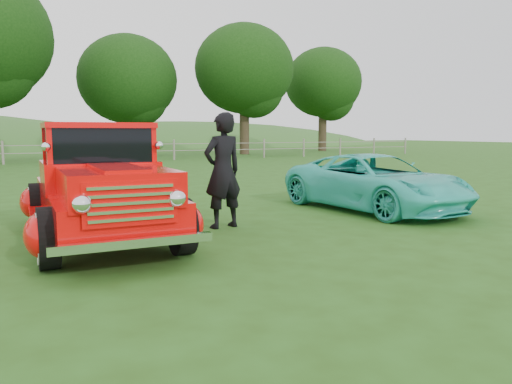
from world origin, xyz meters
name	(u,v)px	position (x,y,z in m)	size (l,w,h in m)	color
ground	(243,246)	(0.00, 0.00, 0.00)	(140.00, 140.00, 0.00)	#264913
fence_line	(66,152)	(0.00, 22.00, 0.60)	(48.00, 0.12, 1.20)	gray
tree_near_east	(128,80)	(5.00, 29.00, 5.25)	(6.80, 6.80, 8.33)	#312318
tree_mid_east	(244,69)	(13.00, 27.00, 6.17)	(7.20, 7.20, 9.44)	#312318
tree_far_east	(323,83)	(22.00, 30.00, 5.86)	(6.60, 6.60, 8.86)	#312318
red_pickup	(99,188)	(-1.74, 1.48, 0.80)	(2.29, 5.01, 1.78)	black
teal_sedan	(375,182)	(3.93, 1.78, 0.59)	(1.96, 4.25, 1.18)	#33CDBC
man	(223,171)	(0.31, 1.45, 0.99)	(0.72, 0.47, 1.97)	black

